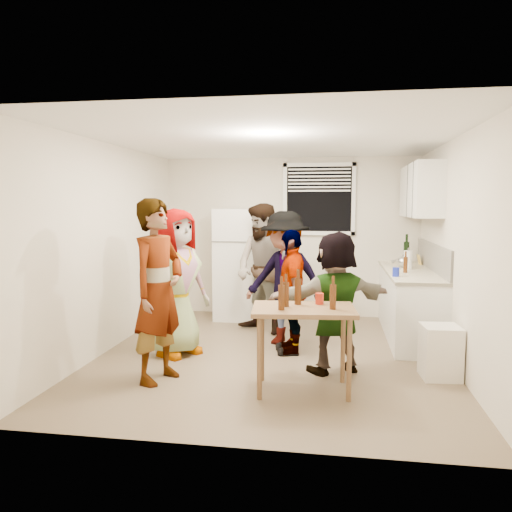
% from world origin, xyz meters
% --- Properties ---
extents(room, '(4.00, 4.50, 2.50)m').
position_xyz_m(room, '(0.00, 0.00, 0.00)').
color(room, silver).
rests_on(room, ground).
extents(window, '(1.12, 0.10, 1.06)m').
position_xyz_m(window, '(0.45, 2.21, 1.85)').
color(window, white).
rests_on(window, room).
extents(refrigerator, '(0.70, 0.70, 1.70)m').
position_xyz_m(refrigerator, '(-0.75, 1.88, 0.85)').
color(refrigerator, white).
rests_on(refrigerator, ground).
extents(counter_lower, '(0.60, 2.20, 0.86)m').
position_xyz_m(counter_lower, '(1.70, 1.15, 0.43)').
color(counter_lower, white).
rests_on(counter_lower, ground).
extents(countertop, '(0.64, 2.22, 0.04)m').
position_xyz_m(countertop, '(1.70, 1.15, 0.88)').
color(countertop, beige).
rests_on(countertop, counter_lower).
extents(backsplash, '(0.03, 2.20, 0.36)m').
position_xyz_m(backsplash, '(1.99, 1.15, 1.08)').
color(backsplash, '#B5B0A7').
rests_on(backsplash, countertop).
extents(upper_cabinets, '(0.34, 1.60, 0.70)m').
position_xyz_m(upper_cabinets, '(1.83, 1.35, 1.95)').
color(upper_cabinets, white).
rests_on(upper_cabinets, room).
extents(kettle, '(0.25, 0.22, 0.19)m').
position_xyz_m(kettle, '(1.65, 1.43, 0.90)').
color(kettle, silver).
rests_on(kettle, countertop).
extents(paper_towel, '(0.12, 0.12, 0.25)m').
position_xyz_m(paper_towel, '(1.68, 1.23, 0.90)').
color(paper_towel, white).
rests_on(paper_towel, countertop).
extents(wine_bottle, '(0.08, 0.08, 0.32)m').
position_xyz_m(wine_bottle, '(1.75, 1.92, 0.90)').
color(wine_bottle, black).
rests_on(wine_bottle, countertop).
extents(beer_bottle_counter, '(0.05, 0.05, 0.20)m').
position_xyz_m(beer_bottle_counter, '(1.60, 0.87, 0.90)').
color(beer_bottle_counter, '#47230C').
rests_on(beer_bottle_counter, countertop).
extents(blue_cup, '(0.08, 0.08, 0.11)m').
position_xyz_m(blue_cup, '(1.44, 0.50, 0.90)').
color(blue_cup, '#1625A9').
rests_on(blue_cup, countertop).
extents(picture_frame, '(0.02, 0.17, 0.14)m').
position_xyz_m(picture_frame, '(1.92, 1.82, 0.97)').
color(picture_frame, '#EEC04D').
rests_on(picture_frame, countertop).
extents(trash_bin, '(0.40, 0.40, 0.54)m').
position_xyz_m(trash_bin, '(1.79, -0.47, 0.25)').
color(trash_bin, white).
rests_on(trash_bin, ground).
extents(serving_table, '(1.01, 0.73, 0.81)m').
position_xyz_m(serving_table, '(0.42, -1.04, 0.00)').
color(serving_table, brown).
rests_on(serving_table, ground).
extents(beer_bottle_table, '(0.07, 0.07, 0.25)m').
position_xyz_m(beer_bottle_table, '(0.36, -0.90, 0.81)').
color(beer_bottle_table, '#47230C').
rests_on(beer_bottle_table, serving_table).
extents(red_cup, '(0.08, 0.08, 0.11)m').
position_xyz_m(red_cup, '(0.57, -0.86, 0.81)').
color(red_cup, red).
rests_on(red_cup, serving_table).
extents(guest_grey, '(1.90, 1.65, 0.55)m').
position_xyz_m(guest_grey, '(-1.12, -0.11, 0.00)').
color(guest_grey, '#969696').
rests_on(guest_grey, ground).
extents(guest_stripe, '(1.95, 1.23, 0.44)m').
position_xyz_m(guest_stripe, '(-1.02, -0.98, 0.00)').
color(guest_stripe, '#141933').
rests_on(guest_stripe, ground).
extents(guest_back_left, '(1.71, 1.97, 0.68)m').
position_xyz_m(guest_back_left, '(-0.25, 1.05, 0.00)').
color(guest_back_left, '#503A28').
rests_on(guest_back_left, ground).
extents(guest_back_right, '(1.66, 1.98, 0.63)m').
position_xyz_m(guest_back_right, '(0.09, 0.51, 0.00)').
color(guest_back_right, '#39383D').
rests_on(guest_back_right, ground).
extents(guest_black, '(1.62, 1.15, 0.36)m').
position_xyz_m(guest_black, '(0.20, 0.17, 0.00)').
color(guest_black, black).
rests_on(guest_black, ground).
extents(guest_orange, '(1.92, 1.97, 0.44)m').
position_xyz_m(guest_orange, '(0.72, -0.44, 0.00)').
color(guest_orange, '#D39047').
rests_on(guest_orange, ground).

